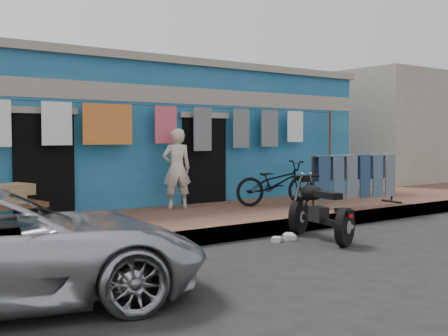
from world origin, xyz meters
The scene contains 13 objects.
ground centered at (0.00, 0.00, 0.00)m, with size 80.00×80.00×0.00m, color black.
sidewalk centered at (0.00, 3.00, 0.12)m, with size 28.00×3.00×0.25m, color brown.
curb centered at (0.00, 1.55, 0.12)m, with size 28.00×0.10×0.25m, color gray.
building centered at (0.00, 6.99, 1.69)m, with size 12.20×5.20×3.36m.
neighbor_right centered at (11.00, 7.00, 1.90)m, with size 6.00×5.00×3.80m, color #9E9384.
clothesline centered at (-0.45, 4.25, 1.82)m, with size 10.06×0.06×2.10m.
seated_person centered at (0.29, 3.98, 1.05)m, with size 0.57×0.38×1.59m, color beige.
bicycle centered at (2.22, 3.18, 0.82)m, with size 0.62×1.76×1.14m, color black.
motorcycle centered at (1.04, 0.78, 0.51)m, with size 0.84×1.66×1.03m, color black, non-canonical shape.
jeans_rack centered at (3.55, 2.21, 0.80)m, with size 2.32×0.73×1.09m, color black, non-canonical shape.
litter_a centered at (0.35, 1.06, 0.04)m, with size 0.17×0.13×0.08m, color silver.
litter_b centered at (0.75, 1.20, 0.04)m, with size 0.17×0.12×0.08m, color silver.
litter_c centered at (0.66, 1.10, 0.04)m, with size 0.21×0.17×0.08m, color silver.
Camera 1 is at (-5.59, -5.55, 1.64)m, focal length 45.00 mm.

